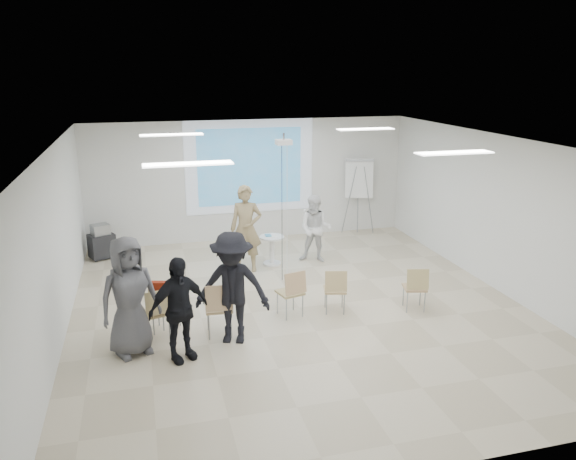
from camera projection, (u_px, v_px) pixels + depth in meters
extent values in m
cube|color=beige|center=(299.00, 310.00, 10.25)|extent=(8.00, 9.00, 0.10)
cube|color=white|center=(300.00, 140.00, 9.38)|extent=(8.00, 9.00, 0.10)
cube|color=silver|center=(250.00, 180.00, 14.04)|extent=(8.00, 0.10, 3.00)
cube|color=silver|center=(52.00, 247.00, 8.82)|extent=(0.10, 9.00, 3.00)
cube|color=silver|center=(501.00, 214.00, 10.81)|extent=(0.10, 9.00, 3.00)
cube|color=silver|center=(250.00, 167.00, 13.88)|extent=(3.20, 0.01, 2.30)
cube|color=#3788BD|center=(250.00, 167.00, 13.87)|extent=(2.60, 0.01, 1.90)
cylinder|color=white|center=(272.00, 263.00, 12.47)|extent=(0.41, 0.41, 0.05)
cylinder|color=white|center=(272.00, 251.00, 12.39)|extent=(0.11, 0.11, 0.59)
cylinder|color=silver|center=(272.00, 237.00, 12.30)|extent=(0.56, 0.56, 0.04)
cube|color=white|center=(274.00, 236.00, 12.28)|extent=(0.20, 0.16, 0.01)
cube|color=teal|center=(268.00, 235.00, 12.33)|extent=(0.13, 0.18, 0.01)
imported|color=#99855E|center=(246.00, 223.00, 11.84)|extent=(0.88, 0.70, 2.10)
imported|color=white|center=(316.00, 225.00, 12.45)|extent=(1.02, 0.94, 1.68)
cube|color=white|center=(252.00, 204.00, 12.03)|extent=(0.07, 0.14, 0.04)
cube|color=white|center=(305.00, 210.00, 12.55)|extent=(0.09, 0.12, 0.04)
cube|color=tan|center=(156.00, 312.00, 9.00)|extent=(0.49, 0.49, 0.04)
cube|color=tan|center=(158.00, 303.00, 8.77)|extent=(0.41, 0.18, 0.39)
cylinder|color=gray|center=(149.00, 331.00, 8.85)|extent=(0.03, 0.03, 0.42)
cylinder|color=gray|center=(170.00, 327.00, 9.00)|extent=(0.03, 0.03, 0.42)
cylinder|color=gray|center=(144.00, 323.00, 9.12)|extent=(0.03, 0.03, 0.42)
cylinder|color=gray|center=(163.00, 319.00, 9.28)|extent=(0.03, 0.03, 0.42)
cube|color=tan|center=(166.00, 304.00, 9.23)|extent=(0.54, 0.54, 0.04)
cube|color=tan|center=(162.00, 294.00, 8.95)|extent=(0.45, 0.21, 0.42)
cylinder|color=gray|center=(153.00, 322.00, 9.12)|extent=(0.03, 0.03, 0.46)
cylinder|color=gray|center=(175.00, 322.00, 9.12)|extent=(0.03, 0.03, 0.46)
cylinder|color=gray|center=(159.00, 313.00, 9.47)|extent=(0.03, 0.03, 0.46)
cylinder|color=gray|center=(180.00, 313.00, 9.46)|extent=(0.03, 0.03, 0.46)
cube|color=tan|center=(219.00, 308.00, 9.09)|extent=(0.46, 0.46, 0.04)
cube|color=tan|center=(219.00, 298.00, 8.83)|extent=(0.44, 0.12, 0.41)
cylinder|color=gray|center=(209.00, 327.00, 8.96)|extent=(0.02, 0.02, 0.45)
cylinder|color=gray|center=(231.00, 325.00, 9.03)|extent=(0.02, 0.02, 0.45)
cylinder|color=#96999E|center=(208.00, 318.00, 9.29)|extent=(0.02, 0.02, 0.45)
cylinder|color=gray|center=(229.00, 316.00, 9.36)|extent=(0.02, 0.02, 0.45)
cube|color=tan|center=(290.00, 292.00, 9.80)|extent=(0.49, 0.49, 0.04)
cube|color=tan|center=(296.00, 283.00, 9.58)|extent=(0.41, 0.18, 0.38)
cylinder|color=gray|center=(286.00, 309.00, 9.65)|extent=(0.03, 0.03, 0.42)
cylinder|color=gray|center=(303.00, 305.00, 9.80)|extent=(0.03, 0.03, 0.42)
cylinder|color=#93959C|center=(277.00, 303.00, 9.92)|extent=(0.03, 0.03, 0.42)
cylinder|color=#92959A|center=(293.00, 299.00, 10.08)|extent=(0.03, 0.03, 0.42)
cube|color=tan|center=(335.00, 290.00, 9.98)|extent=(0.47, 0.47, 0.04)
cube|color=tan|center=(336.00, 281.00, 9.74)|extent=(0.39, 0.17, 0.37)
cylinder|color=gray|center=(327.00, 304.00, 9.88)|extent=(0.02, 0.02, 0.40)
cylinder|color=gray|center=(344.00, 304.00, 9.89)|extent=(0.02, 0.02, 0.40)
cylinder|color=gray|center=(325.00, 297.00, 10.18)|extent=(0.02, 0.02, 0.40)
cylinder|color=gray|center=(342.00, 297.00, 10.19)|extent=(0.02, 0.02, 0.40)
cube|color=tan|center=(415.00, 288.00, 10.06)|extent=(0.47, 0.47, 0.04)
cube|color=tan|center=(418.00, 279.00, 9.82)|extent=(0.39, 0.17, 0.37)
cylinder|color=#92959A|center=(407.00, 302.00, 9.97)|extent=(0.02, 0.02, 0.40)
cylinder|color=gray|center=(425.00, 302.00, 9.98)|extent=(0.02, 0.02, 0.40)
cylinder|color=gray|center=(403.00, 295.00, 10.27)|extent=(0.02, 0.02, 0.40)
cylinder|color=gray|center=(420.00, 295.00, 10.27)|extent=(0.02, 0.02, 0.40)
cube|color=maroon|center=(166.00, 295.00, 8.95)|extent=(0.49, 0.23, 0.45)
imported|color=black|center=(218.00, 306.00, 9.10)|extent=(0.36, 0.27, 0.03)
imported|color=black|center=(178.00, 302.00, 8.19)|extent=(1.24, 1.03, 1.85)
imported|color=black|center=(232.00, 281.00, 8.71)|extent=(1.50, 1.13, 2.06)
imported|color=#5A595F|center=(129.00, 289.00, 8.34)|extent=(1.19, 1.00, 2.08)
cylinder|color=gray|center=(349.00, 200.00, 14.48)|extent=(0.27, 0.31, 1.80)
cylinder|color=gray|center=(369.00, 200.00, 14.46)|extent=(0.39, 0.12, 1.80)
cylinder|color=gray|center=(358.00, 198.00, 14.78)|extent=(0.14, 0.39, 1.79)
cube|color=white|center=(359.00, 178.00, 14.43)|extent=(0.74, 0.41, 1.00)
cube|color=gray|center=(360.00, 160.00, 14.34)|extent=(0.72, 0.28, 0.07)
cube|color=black|center=(102.00, 246.00, 12.80)|extent=(0.66, 0.60, 0.53)
cube|color=gray|center=(100.00, 229.00, 12.70)|extent=(0.47, 0.44, 0.24)
cylinder|color=black|center=(96.00, 260.00, 12.63)|extent=(0.08, 0.08, 0.06)
cylinder|color=black|center=(115.00, 257.00, 12.88)|extent=(0.08, 0.08, 0.06)
cylinder|color=black|center=(91.00, 257.00, 12.88)|extent=(0.08, 0.08, 0.06)
cylinder|color=black|center=(110.00, 253.00, 13.13)|extent=(0.08, 0.08, 0.06)
cube|color=white|center=(284.00, 142.00, 10.87)|extent=(0.30, 0.25, 0.10)
cylinder|color=gray|center=(284.00, 136.00, 10.83)|extent=(0.04, 0.04, 0.14)
cylinder|color=black|center=(282.00, 215.00, 11.18)|extent=(0.01, 0.01, 2.77)
cylinder|color=white|center=(287.00, 215.00, 11.18)|extent=(0.01, 0.01, 2.77)
cube|color=white|center=(171.00, 135.00, 10.77)|extent=(1.20, 0.30, 0.02)
cube|color=white|center=(365.00, 129.00, 11.76)|extent=(1.20, 0.30, 0.02)
cube|color=white|center=(188.00, 164.00, 7.52)|extent=(1.20, 0.30, 0.02)
cube|color=white|center=(454.00, 153.00, 8.51)|extent=(1.20, 0.30, 0.02)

